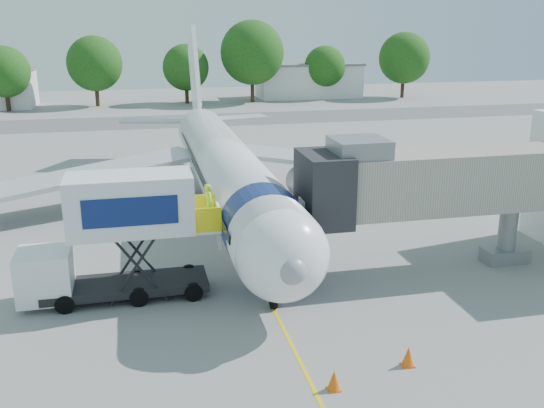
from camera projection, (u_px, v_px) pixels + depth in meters
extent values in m
plane|color=gray|center=(236.00, 234.00, 34.39)|extent=(160.00, 160.00, 0.00)
cube|color=yellow|center=(236.00, 234.00, 34.39)|extent=(0.15, 70.00, 0.01)
cube|color=#59595B|center=(180.00, 121.00, 73.62)|extent=(120.00, 10.00, 0.01)
cylinder|color=white|center=(227.00, 171.00, 36.33)|extent=(3.70, 28.00, 3.70)
sphere|color=white|center=(282.00, 255.00, 23.25)|extent=(3.70, 3.70, 3.70)
sphere|color=gray|center=(292.00, 270.00, 21.80)|extent=(1.10, 1.10, 1.10)
cone|color=white|center=(198.00, 125.00, 52.21)|extent=(3.70, 6.00, 3.70)
cube|color=white|center=(195.00, 75.00, 51.93)|extent=(0.35, 7.26, 8.29)
cube|color=#B6B9BB|center=(349.00, 162.00, 41.69)|extent=(16.17, 9.32, 1.42)
cube|color=#B6B9BB|center=(77.00, 176.00, 37.91)|extent=(16.17, 9.32, 1.42)
cylinder|color=#999BA0|center=(308.00, 186.00, 39.38)|extent=(2.10, 3.60, 2.10)
cylinder|color=#999BA0|center=(135.00, 197.00, 37.06)|extent=(2.10, 3.60, 2.10)
cube|color=black|center=(284.00, 246.00, 22.84)|extent=(2.60, 1.39, 0.81)
cylinder|color=navy|center=(266.00, 230.00, 26.05)|extent=(3.73, 2.00, 3.73)
cylinder|color=silver|center=(273.00, 292.00, 25.30)|extent=(0.16, 0.16, 1.50)
cylinder|color=black|center=(273.00, 301.00, 25.43)|extent=(0.25, 0.64, 0.64)
cylinder|color=black|center=(260.00, 196.00, 40.41)|extent=(0.35, 0.90, 0.90)
cylinder|color=black|center=(181.00, 200.00, 39.32)|extent=(0.35, 0.90, 0.90)
cube|color=#ABA192|center=(448.00, 181.00, 28.48)|extent=(13.60, 2.60, 2.80)
cube|color=black|center=(324.00, 188.00, 27.19)|extent=(2.00, 3.20, 3.20)
cube|color=slate|center=(359.00, 147.00, 27.01)|extent=(2.40, 2.40, 0.80)
cylinder|color=slate|center=(507.00, 233.00, 30.05)|extent=(0.90, 0.90, 3.00)
cube|color=slate|center=(505.00, 255.00, 30.38)|extent=(2.20, 1.20, 0.70)
cylinder|color=black|center=(489.00, 256.00, 30.19)|extent=(0.30, 0.70, 0.70)
cylinder|color=black|center=(521.00, 254.00, 30.57)|extent=(0.30, 0.70, 0.70)
cube|color=black|center=(127.00, 285.00, 26.43)|extent=(7.00, 2.30, 0.35)
cube|color=white|center=(45.00, 275.00, 25.51)|extent=(2.20, 2.20, 2.10)
cube|color=black|center=(44.00, 265.00, 25.38)|extent=(1.90, 2.10, 0.70)
cube|color=white|center=(130.00, 203.00, 25.45)|extent=(5.20, 2.40, 2.50)
cube|color=navy|center=(130.00, 212.00, 24.31)|extent=(3.80, 0.04, 1.20)
cube|color=silver|center=(206.00, 225.00, 26.46)|extent=(1.10, 2.20, 0.10)
cube|color=yellow|center=(209.00, 221.00, 25.32)|extent=(1.10, 0.06, 1.10)
cube|color=yellow|center=(203.00, 206.00, 27.28)|extent=(1.10, 0.06, 1.10)
cylinder|color=black|center=(193.00, 292.00, 26.09)|extent=(0.80, 0.25, 0.80)
cylinder|color=black|center=(189.00, 273.00, 28.05)|extent=(0.80, 0.25, 0.80)
cylinder|color=black|center=(65.00, 304.00, 24.97)|extent=(0.80, 0.25, 0.80)
cylinder|color=black|center=(70.00, 284.00, 26.93)|extent=(0.80, 0.25, 0.80)
imported|color=#A8E017|center=(209.00, 204.00, 26.22)|extent=(0.54, 0.73, 1.81)
cone|color=#E85A0C|center=(408.00, 356.00, 21.15)|extent=(0.46, 0.46, 0.74)
cube|color=#E85A0C|center=(408.00, 365.00, 21.25)|extent=(0.42, 0.42, 0.04)
cone|color=#E85A0C|center=(334.00, 380.00, 19.77)|extent=(0.45, 0.45, 0.72)
cube|color=#E85A0C|center=(334.00, 389.00, 19.87)|extent=(0.41, 0.41, 0.04)
cube|color=silver|center=(308.00, 81.00, 96.20)|extent=(16.00, 7.00, 5.00)
cube|color=slate|center=(309.00, 64.00, 95.44)|extent=(16.40, 7.40, 0.30)
cylinder|color=#382314|center=(8.00, 100.00, 81.22)|extent=(0.56, 0.56, 3.04)
sphere|color=#184612|center=(4.00, 72.00, 80.15)|extent=(6.76, 6.76, 6.76)
cylinder|color=#382314|center=(97.00, 94.00, 85.99)|extent=(0.56, 0.56, 3.46)
sphere|color=#184612|center=(95.00, 64.00, 84.77)|extent=(7.68, 7.68, 7.68)
cylinder|color=#382314|center=(187.00, 93.00, 89.12)|extent=(0.56, 0.56, 3.02)
sphere|color=#184612|center=(186.00, 67.00, 88.05)|extent=(6.71, 6.71, 6.71)
cylinder|color=#382314|center=(252.00, 88.00, 90.16)|extent=(0.56, 0.56, 4.20)
sphere|color=#184612|center=(252.00, 53.00, 88.68)|extent=(9.34, 9.34, 9.34)
cylinder|color=#382314|center=(324.00, 89.00, 94.69)|extent=(0.56, 0.56, 2.85)
sphere|color=#184612|center=(325.00, 67.00, 93.69)|extent=(6.34, 6.34, 6.34)
cylinder|color=#382314|center=(403.00, 86.00, 95.83)|extent=(0.56, 0.56, 3.57)
sphere|color=#184612|center=(404.00, 58.00, 94.56)|extent=(7.94, 7.94, 7.94)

